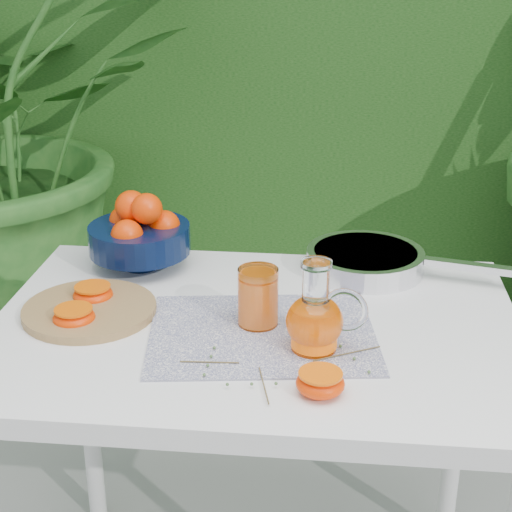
# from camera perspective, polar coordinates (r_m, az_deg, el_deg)

# --- Properties ---
(white_table) EXTENTS (1.00, 0.70, 0.75)m
(white_table) POSITION_cam_1_polar(r_m,az_deg,el_deg) (1.52, -0.08, -7.66)
(white_table) COLOR white
(white_table) RESTS_ON ground
(placemat) EXTENTS (0.45, 0.37, 0.00)m
(placemat) POSITION_cam_1_polar(r_m,az_deg,el_deg) (1.45, 0.45, -5.65)
(placemat) COLOR #0D144C
(placemat) RESTS_ON white_table
(cutting_board) EXTENTS (0.27, 0.27, 0.02)m
(cutting_board) POSITION_cam_1_polar(r_m,az_deg,el_deg) (1.55, -12.01, -3.86)
(cutting_board) COLOR olive
(cutting_board) RESTS_ON white_table
(fruit_bowl) EXTENTS (0.27, 0.27, 0.17)m
(fruit_bowl) POSITION_cam_1_polar(r_m,az_deg,el_deg) (1.72, -8.43, 1.71)
(fruit_bowl) COLOR black
(fruit_bowl) RESTS_ON white_table
(juice_pitcher) EXTENTS (0.15, 0.12, 0.17)m
(juice_pitcher) POSITION_cam_1_polar(r_m,az_deg,el_deg) (1.37, 4.37, -4.61)
(juice_pitcher) COLOR white
(juice_pitcher) RESTS_ON white_table
(juice_tumbler) EXTENTS (0.08, 0.08, 0.11)m
(juice_tumbler) POSITION_cam_1_polar(r_m,az_deg,el_deg) (1.45, 0.15, -3.07)
(juice_tumbler) COLOR white
(juice_tumbler) RESTS_ON white_table
(saute_pan) EXTENTS (0.47, 0.31, 0.05)m
(saute_pan) POSITION_cam_1_polar(r_m,az_deg,el_deg) (1.72, 8.07, -0.27)
(saute_pan) COLOR silver
(saute_pan) RESTS_ON white_table
(orange_halves) EXTENTS (0.56, 0.38, 0.04)m
(orange_halves) POSITION_cam_1_polar(r_m,az_deg,el_deg) (1.44, -7.50, -5.22)
(orange_halves) COLOR #FF4B02
(orange_halves) RESTS_ON white_table
(thyme_sprigs) EXTENTS (0.34, 0.24, 0.01)m
(thyme_sprigs) POSITION_cam_1_polar(r_m,az_deg,el_deg) (1.34, 1.56, -7.96)
(thyme_sprigs) COLOR brown
(thyme_sprigs) RESTS_ON white_table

